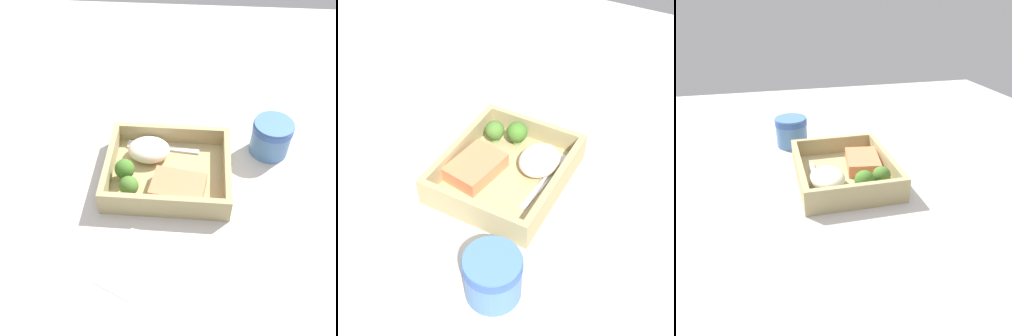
% 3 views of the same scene
% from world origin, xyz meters
% --- Properties ---
extents(ground_plane, '(1.60, 1.60, 0.02)m').
position_xyz_m(ground_plane, '(0.00, 0.00, -0.01)').
color(ground_plane, '#BDB8B3').
extents(takeout_tray, '(0.25, 0.21, 0.01)m').
position_xyz_m(takeout_tray, '(0.00, 0.00, 0.01)').
color(takeout_tray, tan).
rests_on(takeout_tray, ground_plane).
extents(tray_rim, '(0.25, 0.21, 0.04)m').
position_xyz_m(tray_rim, '(0.00, 0.00, 0.03)').
color(tray_rim, tan).
rests_on(tray_rim, takeout_tray).
extents(salmon_fillet, '(0.11, 0.09, 0.03)m').
position_xyz_m(salmon_fillet, '(-0.02, 0.05, 0.03)').
color(salmon_fillet, '#E97E51').
rests_on(salmon_fillet, takeout_tray).
extents(mashed_potatoes, '(0.09, 0.07, 0.04)m').
position_xyz_m(mashed_potatoes, '(0.04, -0.05, 0.03)').
color(mashed_potatoes, beige).
rests_on(mashed_potatoes, takeout_tray).
extents(broccoli_floret_1, '(0.04, 0.04, 0.05)m').
position_xyz_m(broccoli_floret_1, '(0.08, 0.02, 0.04)').
color(broccoli_floret_1, '#789D54').
rests_on(broccoli_floret_1, takeout_tray).
extents(broccoli_floret_2, '(0.04, 0.04, 0.05)m').
position_xyz_m(broccoli_floret_2, '(0.07, 0.06, 0.04)').
color(broccoli_floret_2, '#75A353').
rests_on(broccoli_floret_2, takeout_tray).
extents(fork, '(0.16, 0.03, 0.00)m').
position_xyz_m(fork, '(0.03, -0.07, 0.01)').
color(fork, silver).
rests_on(fork, takeout_tray).
extents(paper_cup, '(0.08, 0.08, 0.08)m').
position_xyz_m(paper_cup, '(-0.21, -0.09, 0.04)').
color(paper_cup, '#4A76AD').
rests_on(paper_cup, ground_plane).
extents(receipt_slip, '(0.12, 0.14, 0.00)m').
position_xyz_m(receipt_slip, '(0.05, 0.20, 0.00)').
color(receipt_slip, white).
rests_on(receipt_slip, ground_plane).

